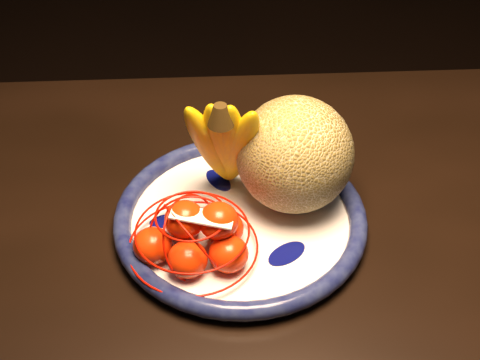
{
  "coord_description": "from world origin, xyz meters",
  "views": [
    {
      "loc": [
        0.12,
        -0.56,
        1.32
      ],
      "look_at": [
        0.15,
        0.06,
        0.78
      ],
      "focal_mm": 50.0,
      "sensor_mm": 36.0,
      "label": 1
    }
  ],
  "objects_px": {
    "banana_bunch": "(225,140)",
    "mandarin_bag": "(196,236)",
    "cantaloupe": "(295,155)",
    "fruit_bowl": "(240,219)",
    "dining_table": "(218,305)"
  },
  "relations": [
    {
      "from": "dining_table",
      "to": "mandarin_bag",
      "type": "relative_size",
      "value": 7.17
    },
    {
      "from": "cantaloupe",
      "to": "banana_bunch",
      "type": "relative_size",
      "value": 0.82
    },
    {
      "from": "cantaloupe",
      "to": "mandarin_bag",
      "type": "bearing_deg",
      "value": -143.16
    },
    {
      "from": "dining_table",
      "to": "fruit_bowl",
      "type": "height_order",
      "value": "fruit_bowl"
    },
    {
      "from": "fruit_bowl",
      "to": "cantaloupe",
      "type": "bearing_deg",
      "value": 27.7
    },
    {
      "from": "cantaloupe",
      "to": "banana_bunch",
      "type": "height_order",
      "value": "banana_bunch"
    },
    {
      "from": "fruit_bowl",
      "to": "cantaloupe",
      "type": "height_order",
      "value": "cantaloupe"
    },
    {
      "from": "banana_bunch",
      "to": "mandarin_bag",
      "type": "relative_size",
      "value": 0.91
    },
    {
      "from": "fruit_bowl",
      "to": "cantaloupe",
      "type": "distance_m",
      "value": 0.11
    },
    {
      "from": "fruit_bowl",
      "to": "banana_bunch",
      "type": "height_order",
      "value": "banana_bunch"
    },
    {
      "from": "fruit_bowl",
      "to": "banana_bunch",
      "type": "xyz_separation_m",
      "value": [
        -0.02,
        0.05,
        0.09
      ]
    },
    {
      "from": "dining_table",
      "to": "fruit_bowl",
      "type": "relative_size",
      "value": 4.42
    },
    {
      "from": "dining_table",
      "to": "fruit_bowl",
      "type": "distance_m",
      "value": 0.11
    },
    {
      "from": "dining_table",
      "to": "fruit_bowl",
      "type": "bearing_deg",
      "value": 63.99
    },
    {
      "from": "cantaloupe",
      "to": "banana_bunch",
      "type": "bearing_deg",
      "value": 173.05
    }
  ]
}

